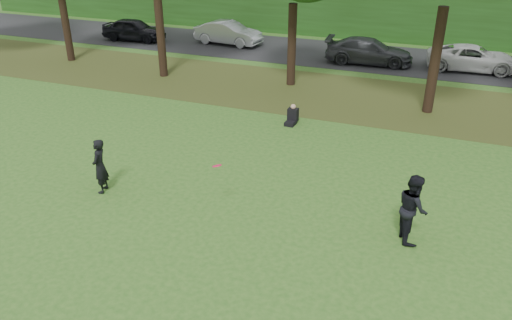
{
  "coord_description": "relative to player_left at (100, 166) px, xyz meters",
  "views": [
    {
      "loc": [
        4.59,
        -10.26,
        7.98
      ],
      "look_at": [
        -0.4,
        2.38,
        1.3
      ],
      "focal_mm": 35.0,
      "sensor_mm": 36.0,
      "label": 1
    }
  ],
  "objects": [
    {
      "name": "player_right",
      "position": [
        9.42,
        0.9,
        0.08
      ],
      "size": [
        1.03,
        1.15,
        1.95
      ],
      "primitive_type": "imported",
      "rotation": [
        0.0,
        0.0,
        1.94
      ],
      "color": "black",
      "rests_on": "ground"
    },
    {
      "name": "parked_cars",
      "position": [
        4.2,
        19.1,
        -0.14
      ],
      "size": [
        35.11,
        3.68,
        1.54
      ],
      "color": "black",
      "rests_on": "street"
    },
    {
      "name": "player_left",
      "position": [
        0.0,
        0.0,
        0.0
      ],
      "size": [
        0.6,
        0.75,
        1.8
      ],
      "primitive_type": "imported",
      "rotation": [
        0.0,
        0.0,
        -1.29
      ],
      "color": "black",
      "rests_on": "ground"
    },
    {
      "name": "street",
      "position": [
        5.11,
        20.07,
        -0.89
      ],
      "size": [
        70.0,
        7.0,
        0.02
      ],
      "primitive_type": "cube",
      "color": "black",
      "rests_on": "ground"
    },
    {
      "name": "ground",
      "position": [
        5.11,
        -0.93,
        -0.9
      ],
      "size": [
        120.0,
        120.0,
        0.0
      ],
      "primitive_type": "plane",
      "color": "#29561B",
      "rests_on": "ground"
    },
    {
      "name": "leaf_litter",
      "position": [
        5.11,
        12.07,
        -0.89
      ],
      "size": [
        60.0,
        7.0,
        0.01
      ],
      "primitive_type": "cube",
      "color": "#4B431B",
      "rests_on": "ground"
    },
    {
      "name": "far_hedge",
      "position": [
        5.11,
        26.07,
        1.6
      ],
      "size": [
        70.0,
        3.0,
        5.0
      ],
      "primitive_type": "cube",
      "color": "#1C3D11",
      "rests_on": "ground"
    },
    {
      "name": "frisbee",
      "position": [
        4.08,
        0.05,
        0.75
      ],
      "size": [
        0.31,
        0.33,
        0.16
      ],
      "color": "#FD1551",
      "rests_on": "ground"
    },
    {
      "name": "seated_person",
      "position": [
        3.86,
        7.8,
        -0.59
      ],
      "size": [
        0.44,
        0.74,
        0.83
      ],
      "rotation": [
        0.0,
        0.0,
        -0.03
      ],
      "color": "black",
      "rests_on": "ground"
    }
  ]
}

